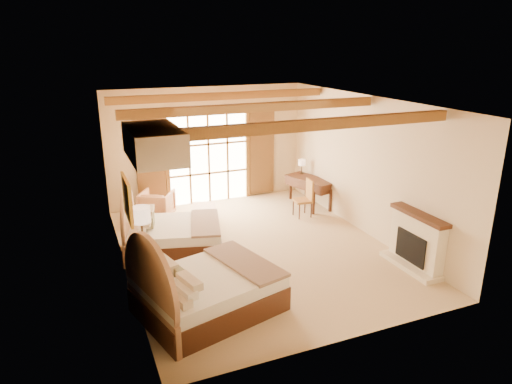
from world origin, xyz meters
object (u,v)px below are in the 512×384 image
bed_near (200,289)px  nightstand (148,281)px  bed_far (167,234)px  armchair (157,205)px  desk (310,191)px

bed_near → nightstand: bearing=112.2°
bed_far → armchair: bearing=100.3°
armchair → desk: (4.10, -0.63, 0.05)m
bed_near → nightstand: 1.15m
armchair → desk: desk is taller
nightstand → desk: 5.84m
bed_near → armchair: 4.63m
bed_far → armchair: size_ratio=2.98×
bed_near → desk: bed_near is taller
bed_near → desk: 5.84m
bed_near → nightstand: bed_near is taller
bed_near → armchair: bearing=72.7°
nightstand → desk: size_ratio=0.36×
bed_near → armchair: size_ratio=3.28×
armchair → desk: 4.14m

